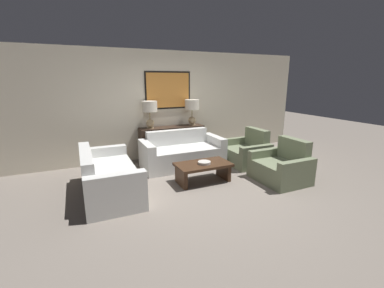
{
  "coord_description": "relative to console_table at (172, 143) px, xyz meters",
  "views": [
    {
      "loc": [
        -2.14,
        -3.92,
        1.96
      ],
      "look_at": [
        0.0,
        0.82,
        0.65
      ],
      "focal_mm": 24.0,
      "sensor_mm": 36.0,
      "label": 1
    }
  ],
  "objects": [
    {
      "name": "ground_plane",
      "position": [
        0.0,
        -2.03,
        -0.41
      ],
      "size": [
        20.0,
        20.0,
        0.0
      ],
      "primitive_type": "plane",
      "color": "slate"
    },
    {
      "name": "back_wall",
      "position": [
        0.0,
        0.28,
        0.92
      ],
      "size": [
        7.77,
        0.12,
        2.65
      ],
      "color": "beige",
      "rests_on": "ground_plane"
    },
    {
      "name": "console_table",
      "position": [
        0.0,
        0.0,
        0.0
      ],
      "size": [
        1.62,
        0.4,
        0.82
      ],
      "color": "#332319",
      "rests_on": "ground_plane"
    },
    {
      "name": "table_lamp_left",
      "position": [
        -0.55,
        0.0,
        0.85
      ],
      "size": [
        0.36,
        0.36,
        0.65
      ],
      "color": "tan",
      "rests_on": "console_table"
    },
    {
      "name": "table_lamp_right",
      "position": [
        0.55,
        0.0,
        0.85
      ],
      "size": [
        0.36,
        0.36,
        0.65
      ],
      "color": "tan",
      "rests_on": "console_table"
    },
    {
      "name": "couch_by_back_wall",
      "position": [
        0.0,
        -0.66,
        -0.12
      ],
      "size": [
        1.85,
        0.89,
        0.8
      ],
      "color": "silver",
      "rests_on": "ground_plane"
    },
    {
      "name": "couch_by_side",
      "position": [
        -1.75,
        -1.51,
        -0.12
      ],
      "size": [
        0.89,
        1.85,
        0.8
      ],
      "color": "silver",
      "rests_on": "ground_plane"
    },
    {
      "name": "coffee_table",
      "position": [
        0.01,
        -1.72,
        -0.13
      ],
      "size": [
        1.06,
        0.6,
        0.38
      ],
      "color": "#3D2616",
      "rests_on": "ground_plane"
    },
    {
      "name": "decorative_bowl",
      "position": [
        0.02,
        -1.75,
        -0.01
      ],
      "size": [
        0.25,
        0.25,
        0.05
      ],
      "color": "beige",
      "rests_on": "coffee_table"
    },
    {
      "name": "armchair_near_back_wall",
      "position": [
        1.45,
        -1.14,
        -0.14
      ],
      "size": [
        0.84,
        1.0,
        0.83
      ],
      "color": "#707A5B",
      "rests_on": "ground_plane"
    },
    {
      "name": "armchair_near_camera",
      "position": [
        1.45,
        -2.3,
        -0.14
      ],
      "size": [
        0.84,
        1.0,
        0.83
      ],
      "color": "#707A5B",
      "rests_on": "ground_plane"
    }
  ]
}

